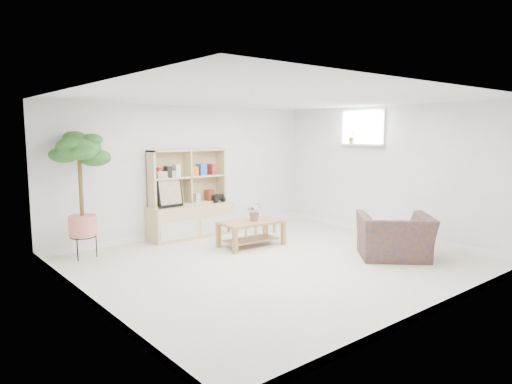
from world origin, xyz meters
TOP-DOWN VIEW (x-y plane):
  - floor at (0.00, 0.00)m, footprint 5.50×5.00m
  - ceiling at (0.00, 0.00)m, footprint 5.50×5.00m
  - walls at (0.00, 0.00)m, footprint 5.51×5.01m
  - baseboard at (0.00, 0.00)m, footprint 5.50×5.00m
  - window at (2.73, 0.60)m, footprint 0.10×0.98m
  - window_sill at (2.67, 0.60)m, footprint 0.14×1.00m
  - storage_unit at (-0.10, 2.24)m, footprint 1.61×0.54m
  - poster at (-0.55, 2.22)m, footprint 0.48×0.14m
  - toy_truck at (0.45, 2.19)m, footprint 0.31×0.22m
  - coffee_table at (0.31, 1.00)m, footprint 1.09×0.64m
  - table_plant at (0.39, 1.01)m, footprint 0.27×0.24m
  - floor_tree at (-2.14, 2.05)m, footprint 0.89×0.89m
  - armchair at (1.51, -0.98)m, footprint 1.39×1.38m
  - sill_plant at (2.67, 0.80)m, footprint 0.18×0.17m

SIDE VIEW (x-z plane):
  - floor at x=0.00m, z-range -0.01..0.01m
  - baseboard at x=0.00m, z-range 0.00..0.10m
  - coffee_table at x=0.31m, z-range 0.00..0.43m
  - armchair at x=1.51m, z-range 0.00..0.78m
  - table_plant at x=0.39m, z-range 0.43..0.73m
  - toy_truck at x=0.45m, z-range 0.60..0.77m
  - storage_unit at x=-0.10m, z-range 0.00..1.61m
  - poster at x=-0.55m, z-range 0.60..1.26m
  - floor_tree at x=-2.14m, z-range 0.00..1.94m
  - walls at x=0.00m, z-range 0.00..2.40m
  - window_sill at x=2.67m, z-range 1.66..1.70m
  - sill_plant at x=2.67m, z-range 1.70..1.97m
  - window at x=2.73m, z-range 1.66..2.34m
  - ceiling at x=0.00m, z-range 2.40..2.40m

